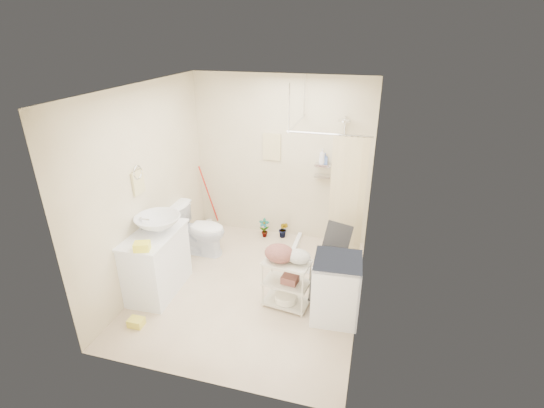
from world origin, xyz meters
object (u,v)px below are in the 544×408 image
Objects in this scene: vanity at (157,262)px; laundry_rack at (286,279)px; washing_machine at (336,288)px; toilet at (200,229)px.

laundry_rack is (1.69, 0.14, -0.04)m from vanity.
vanity reaches higher than washing_machine.
toilet is 1.02× the size of washing_machine.
toilet is 1.81m from laundry_rack.
toilet is 1.05× the size of laundry_rack.
vanity is 2.30m from washing_machine.
laundry_rack is (1.57, -0.90, -0.02)m from toilet.
washing_machine is at bearing -113.03° from toilet.
toilet is at bearing 81.67° from vanity.
toilet is at bearing 158.05° from laundry_rack.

